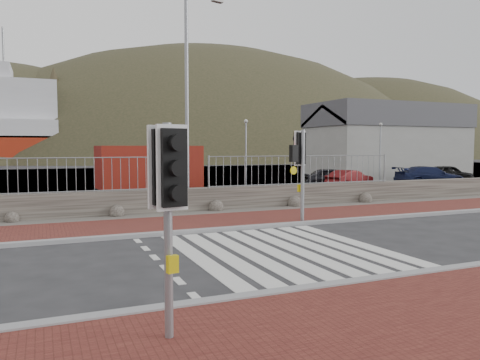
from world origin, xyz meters
name	(u,v)px	position (x,y,z in m)	size (l,w,h in m)	color
ground	(284,251)	(0.00, 0.00, 0.00)	(220.00, 220.00, 0.00)	#28282B
sidewalk_near	(454,320)	(0.00, -5.00, 0.04)	(40.00, 4.00, 0.08)	brown
sidewalk_far	(218,221)	(0.00, 4.50, 0.04)	(40.00, 3.00, 0.08)	brown
kerb_near	(363,282)	(0.00, -3.00, 0.05)	(40.00, 0.25, 0.12)	gray
kerb_far	(236,228)	(0.00, 3.00, 0.05)	(40.00, 0.25, 0.12)	gray
zebra_crossing	(284,250)	(0.00, 0.00, 0.01)	(4.62, 5.60, 0.01)	silver
gravel_strip	(199,214)	(0.00, 6.50, 0.03)	(40.00, 1.50, 0.06)	#59544C
stone_wall	(193,200)	(0.00, 7.30, 0.45)	(40.00, 0.60, 0.90)	#423C36
railing	(194,164)	(0.00, 7.15, 1.82)	(18.07, 0.07, 1.22)	gray
quay	(115,178)	(0.00, 27.90, 0.00)	(120.00, 40.00, 0.50)	#4C4C4F
water	(81,164)	(0.00, 62.90, 0.00)	(220.00, 50.00, 0.05)	#3F4C54
harbor_building	(387,141)	(20.00, 19.90, 2.93)	(12.20, 6.20, 5.80)	#9E9E99
hills_backdrop	(108,271)	(6.74, 87.90, -23.05)	(254.00, 90.00, 100.00)	#2F311D
traffic_signal_near	(168,186)	(-3.85, -4.10, 1.99)	(0.43, 0.30, 2.76)	gray
traffic_signal_far	(302,156)	(2.43, 3.33, 2.18)	(0.74, 0.34, 3.02)	gray
streetlight	(190,88)	(0.18, 8.14, 4.79)	(1.77, 0.64, 8.52)	gray
shipping_container	(149,167)	(0.77, 18.61, 1.27)	(6.10, 2.54, 2.54)	maroon
car_a	(332,177)	(11.17, 14.48, 0.60)	(1.42, 3.53, 1.20)	black
car_b	(350,179)	(11.79, 13.51, 0.55)	(1.16, 3.32, 1.09)	#510B0D
car_c	(430,176)	(17.04, 12.46, 0.64)	(1.78, 4.38, 1.27)	#13193B
car_e	(448,174)	(20.69, 14.44, 0.62)	(1.46, 3.64, 1.24)	black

